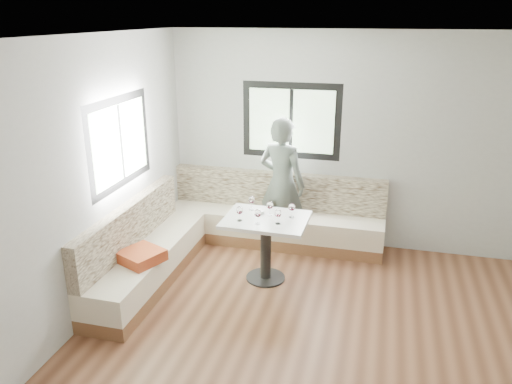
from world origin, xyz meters
TOP-DOWN VIEW (x-y plane):
  - room at (-0.08, 0.08)m, footprint 5.01×5.01m
  - banquette at (-1.59, 1.63)m, footprint 2.90×2.80m
  - table at (-0.93, 1.25)m, footprint 0.96×0.75m
  - person at (-0.94, 2.18)m, footprint 0.74×0.60m
  - olive_ramekin at (-1.03, 1.37)m, footprint 0.10×0.10m
  - wine_glass_a at (-1.20, 1.11)m, footprint 0.08×0.08m
  - wine_glass_b at (-0.99, 1.07)m, footprint 0.08×0.08m
  - wine_glass_c at (-0.77, 1.13)m, footprint 0.08×0.08m
  - wine_glass_d at (-0.91, 1.35)m, footprint 0.08×0.08m
  - wine_glass_e at (-0.66, 1.35)m, footprint 0.08×0.08m
  - wine_glass_f at (-1.16, 1.46)m, footprint 0.08×0.08m

SIDE VIEW (x-z plane):
  - banquette at x=-1.59m, z-range -0.14..0.81m
  - table at x=-0.93m, z-range 0.19..0.97m
  - olive_ramekin at x=-1.03m, z-range 0.78..0.82m
  - person at x=-0.94m, z-range 0.00..1.76m
  - wine_glass_a at x=-1.20m, z-range 0.81..0.98m
  - wine_glass_b at x=-0.99m, z-range 0.81..0.98m
  - wine_glass_c at x=-0.77m, z-range 0.81..0.98m
  - wine_glass_d at x=-0.91m, z-range 0.81..0.98m
  - wine_glass_e at x=-0.66m, z-range 0.81..0.98m
  - wine_glass_f at x=-1.16m, z-range 0.81..0.98m
  - room at x=-0.08m, z-range 0.01..2.82m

